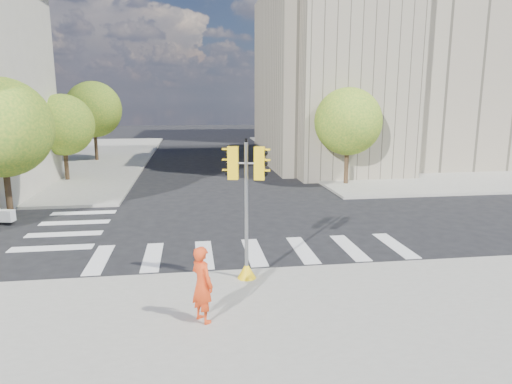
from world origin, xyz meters
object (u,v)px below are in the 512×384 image
Objects in this scene: traffic_signal at (246,221)px; photographer at (202,284)px; lamp_far at (293,108)px; lamp_near at (336,111)px.

photographer is (-1.38, -2.53, -0.82)m from traffic_signal.
photographer is (-10.09, -35.25, -3.48)m from lamp_far.
photographer is (-10.09, -21.25, -3.48)m from lamp_near.
lamp_near is at bearing -60.81° from photographer.
lamp_far is 36.83m from photographer.
lamp_far is at bearing -51.39° from photographer.
lamp_near is 1.00× the size of lamp_far.
traffic_signal is 2.22× the size of photographer.
traffic_signal is (-8.70, -32.72, -2.66)m from lamp_far.
lamp_near reaches higher than traffic_signal.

